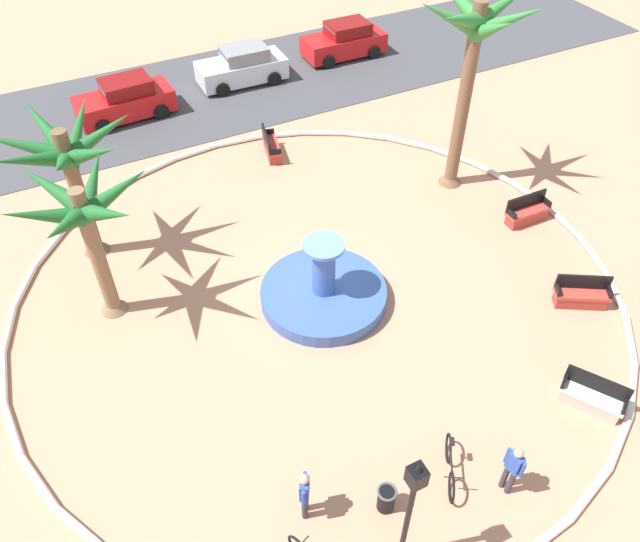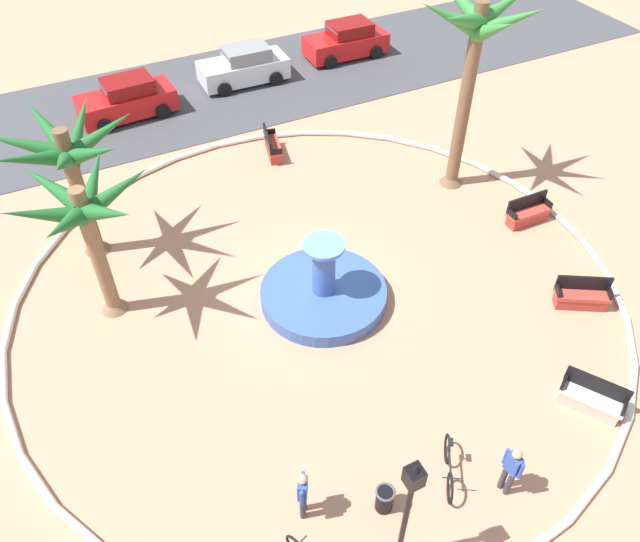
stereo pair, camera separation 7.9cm
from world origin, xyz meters
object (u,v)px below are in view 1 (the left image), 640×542
Objects in this scene: palm_tree_near_fountain at (85,219)px; person_cyclist_photo at (305,493)px; bench_north at (591,398)px; parked_car_leftmost at (125,100)px; palm_tree_by_curb at (473,45)px; palm_tree_mid_plaza at (66,159)px; bench_east at (581,296)px; parked_car_second at (242,67)px; trash_bin at (386,498)px; lamppost at (410,508)px; bench_west at (527,213)px; parked_car_third at (344,41)px; person_cyclist_helmet at (513,468)px; fountain at (323,292)px; bicycle_red_frame at (450,467)px; bench_southeast at (271,147)px.

palm_tree_near_fountain reaches higher than person_cyclist_photo.
bench_north is 0.40× the size of parked_car_leftmost.
bench_north is at bearing -104.91° from palm_tree_by_curb.
palm_tree_mid_plaza is 2.92× the size of bench_east.
palm_tree_by_curb is 12.34m from parked_car_second.
parked_car_leftmost is at bearing 92.31° from trash_bin.
bench_north is at bearing 9.10° from lamppost.
bench_north is at bearing -5.52° from person_cyclist_photo.
trash_bin is at bearing 179.48° from bench_north.
palm_tree_near_fountain is 1.14× the size of parked_car_leftmost.
palm_tree_near_fountain is 8.90m from person_cyclist_photo.
lamppost is at bearing -142.25° from bench_west.
parked_car_second is (6.44, 19.83, -0.14)m from person_cyclist_photo.
lamppost is 0.95× the size of parked_car_third.
palm_tree_mid_plaza is 17.06m from parked_car_third.
bench_east is at bearing -35.85° from palm_tree_mid_plaza.
parked_car_third reaches higher than bench_west.
palm_tree_by_curb reaches higher than lamppost.
palm_tree_by_curb is at bearing 60.52° from person_cyclist_helmet.
person_cyclist_photo is at bearing -168.25° from bench_east.
palm_tree_mid_plaza is at bearing 136.59° from fountain.
bicycle_red_frame is (0.02, -6.44, 0.07)m from fountain.
palm_tree_near_fountain is 12.13m from person_cyclist_helmet.
palm_tree_by_curb reaches higher than parked_car_third.
bench_north is 3.54m from person_cyclist_helmet.
bench_west is at bearing 34.44° from trash_bin.
bench_west is (0.97, -3.10, -4.90)m from palm_tree_by_curb.
lamppost is (-8.99, -10.81, -3.01)m from palm_tree_by_curb.
bicycle_red_frame reaches higher than trash_bin.
bench_southeast is 1.02× the size of person_cyclist_photo.
person_cyclist_photo is at bearing -74.01° from palm_tree_near_fountain.
palm_tree_by_curb is 11.25m from bench_north.
parked_car_leftmost is at bearing 128.35° from bench_west.
palm_tree_near_fountain is 12.88m from palm_tree_by_curb.
parked_car_second is (-4.91, 13.90, 0.43)m from bench_west.
bench_southeast is (1.77, 7.94, 0.03)m from fountain.
lamppost is (-8.76, -3.89, 1.89)m from bench_east.
parked_car_third is at bearing 82.11° from palm_tree_by_curb.
bench_southeast is 0.41× the size of parked_car_leftmost.
trash_bin is at bearing -103.64° from bench_southeast.
palm_tree_by_curb is 1.81× the size of lamppost.
bench_west and bench_north have the same top height.
person_cyclist_helmet is at bearing -82.29° from fountain.
parked_car_leftmost is at bearing -173.12° from parked_car_second.
person_cyclist_helmet is at bearing -95.47° from parked_car_second.
bicycle_red_frame is 1.42m from person_cyclist_helmet.
palm_tree_near_fountain is at bearing -176.22° from palm_tree_by_curb.
palm_tree_by_curb reaches higher than bench_east.
bench_north reaches higher than trash_bin.
bench_north is 2.22× the size of trash_bin.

